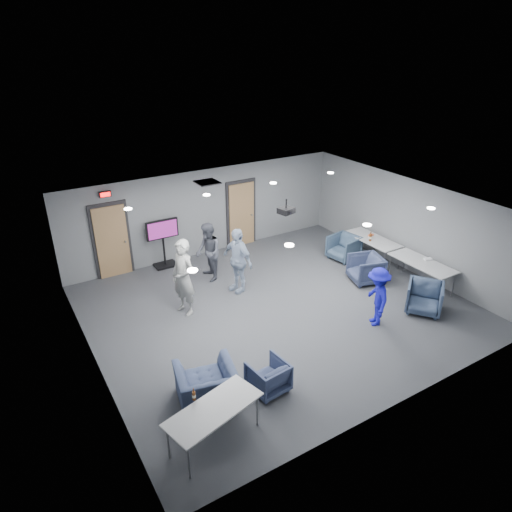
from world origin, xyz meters
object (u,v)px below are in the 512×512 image
bottle_right (370,237)px  table_right_a (372,240)px  person_d (377,297)px  chair_right_b (366,269)px  table_right_b (422,264)px  tv_stand (163,240)px  person_a (183,278)px  chair_right_a (344,248)px  projector (286,210)px  chair_front_b (206,384)px  table_front_left (214,411)px  chair_right_c (424,298)px  chair_front_a (268,376)px  bottle_front (194,396)px  person_b (208,252)px  person_c (237,260)px

bottle_right → table_right_a: bearing=24.9°
person_d → chair_right_b: bearing=171.5°
chair_right_b → table_right_b: 1.51m
table_right_b → tv_stand: tv_stand is taller
person_a → person_d: person_a is taller
chair_right_a → person_a: bearing=-96.6°
table_right_b → projector: size_ratio=4.36×
chair_front_b → table_front_left: bearing=84.7°
chair_front_b → projector: (3.47, 2.46, 2.05)m
tv_stand → projector: size_ratio=3.51×
chair_right_c → bottle_right: bottle_right is taller
person_d → table_front_left: (-4.89, -1.21, -0.06)m
chair_front_a → bottle_front: bottle_front is taller
chair_front_b → projector: 4.72m
chair_front_b → bottle_right: size_ratio=3.66×
bottle_right → chair_right_b: bearing=-137.8°
person_d → chair_right_b: person_d is taller
table_front_left → bottle_front: 0.42m
chair_right_b → table_right_a: chair_right_b is taller
chair_front_a → projector: projector is taller
chair_front_a → tv_stand: size_ratio=0.48×
person_d → chair_front_a: 3.52m
chair_right_c → tv_stand: size_ratio=0.57×
person_a → projector: 3.01m
person_a → chair_front_b: person_a is taller
chair_right_c → tv_stand: (-4.62, 5.77, 0.45)m
person_a → table_right_a: person_a is taller
chair_front_a → table_right_b: table_right_b is taller
bottle_right → projector: size_ratio=0.71×
person_a → table_right_b: 6.44m
chair_right_c → person_d: bearing=-136.3°
chair_front_a → bottle_front: (-1.65, -0.25, 0.50)m
person_d → tv_stand: (-3.18, 5.54, 0.10)m
person_d → bottle_front: person_d is taller
person_b → chair_right_b: (3.70, -2.41, -0.45)m
chair_right_c → chair_front_a: size_ratio=1.21×
chair_right_a → bottle_right: bearing=27.6°
person_c → bottle_front: 5.03m
table_right_a → bottle_right: (-0.19, -0.09, 0.15)m
person_a → person_c: bearing=82.0°
table_right_b → chair_right_a: bearing=15.0°
table_right_a → chair_front_b: bearing=112.0°
chair_front_b → tv_stand: (1.39, 5.75, 0.48)m
chair_right_a → person_c: bearing=-99.7°
person_c → chair_right_b: bearing=53.7°
chair_right_b → chair_right_c: size_ratio=1.00×
table_right_b → person_d: bearing=106.4°
person_c → chair_front_a: 4.04m
person_d → chair_right_c: person_d is taller
person_c → bottle_right: person_c is taller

